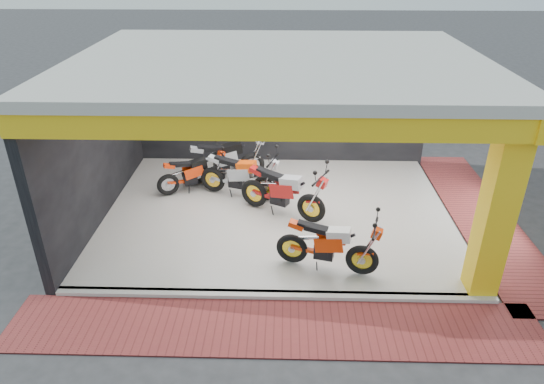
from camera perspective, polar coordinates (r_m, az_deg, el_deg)
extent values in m
plane|color=#2D2D30|center=(9.86, 0.49, -8.50)|extent=(80.00, 80.00, 0.00)
cube|color=white|center=(11.51, 0.69, -2.43)|extent=(8.00, 6.00, 0.10)
cube|color=beige|center=(10.21, 0.80, 15.10)|extent=(8.40, 6.40, 0.20)
cube|color=black|center=(13.68, 0.94, 10.32)|extent=(8.20, 0.20, 3.50)
cube|color=black|center=(11.56, -20.12, 5.31)|extent=(0.20, 6.20, 3.50)
cube|color=yellow|center=(9.03, 24.97, -1.90)|extent=(0.50, 0.50, 3.50)
cube|color=yellow|center=(7.41, 0.44, 7.82)|extent=(8.40, 0.30, 0.40)
cube|color=yellow|center=(10.98, 22.68, 12.32)|extent=(0.30, 6.40, 0.40)
cube|color=white|center=(9.02, 0.36, -12.06)|extent=(8.00, 0.20, 0.10)
cube|color=maroon|center=(8.46, 0.24, -15.61)|extent=(9.00, 1.40, 0.03)
cube|color=maroon|center=(12.43, 23.41, -2.67)|extent=(1.40, 7.00, 0.03)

